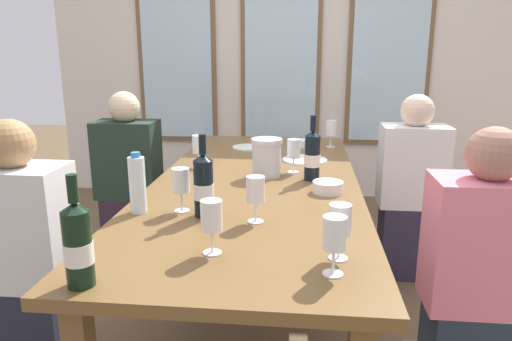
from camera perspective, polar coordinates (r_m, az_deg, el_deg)
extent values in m
plane|color=brown|center=(2.61, 0.00, -17.02)|extent=(12.00, 12.00, 0.00)
cube|color=silver|center=(4.43, 3.04, 15.54)|extent=(4.18, 0.06, 2.90)
cube|color=brown|center=(4.54, -9.51, 15.34)|extent=(0.72, 0.03, 1.88)
cube|color=silver|center=(4.52, -9.56, 15.34)|extent=(0.64, 0.01, 1.80)
cube|color=brown|center=(4.39, 3.01, 15.55)|extent=(0.72, 0.03, 1.88)
cube|color=silver|center=(4.37, 3.00, 15.55)|extent=(0.64, 0.01, 1.80)
cube|color=brown|center=(4.44, 15.79, 15.03)|extent=(0.72, 0.03, 1.88)
cube|color=silver|center=(4.43, 15.82, 15.04)|extent=(0.64, 0.01, 1.80)
cube|color=brown|center=(2.32, 0.00, -1.67)|extent=(0.98, 2.36, 0.04)
cube|color=brown|center=(3.51, -4.59, -2.39)|extent=(0.07, 0.07, 0.70)
cube|color=brown|center=(3.46, 8.38, -2.76)|extent=(0.07, 0.07, 0.70)
cylinder|color=white|center=(3.06, -0.94, 2.79)|extent=(0.20, 0.20, 0.01)
cylinder|color=white|center=(2.73, 5.86, 1.28)|extent=(0.25, 0.25, 0.01)
cylinder|color=silver|center=(2.38, 1.28, 1.33)|extent=(0.14, 0.14, 0.17)
cylinder|color=silver|center=(2.36, 1.29, 3.58)|extent=(0.16, 0.16, 0.02)
cylinder|color=black|center=(2.32, 6.73, 1.49)|extent=(0.07, 0.08, 0.22)
cone|color=black|center=(2.29, 6.82, 4.42)|extent=(0.07, 0.08, 0.02)
cylinder|color=black|center=(2.29, 6.86, 5.64)|extent=(0.03, 0.03, 0.08)
cylinder|color=#F6DECF|center=(2.32, 6.72, 1.23)|extent=(0.08, 0.08, 0.06)
cylinder|color=black|center=(1.37, -20.47, -8.78)|extent=(0.07, 0.08, 0.21)
cone|color=black|center=(1.33, -20.92, -4.08)|extent=(0.07, 0.08, 0.02)
cylinder|color=black|center=(1.31, -21.11, -2.03)|extent=(0.03, 0.03, 0.08)
cylinder|color=silver|center=(1.37, -20.43, -9.19)|extent=(0.08, 0.08, 0.06)
cylinder|color=black|center=(1.81, -6.28, -2.14)|extent=(0.08, 0.07, 0.22)
cone|color=black|center=(1.78, -6.38, 1.58)|extent=(0.08, 0.07, 0.02)
cylinder|color=black|center=(1.77, -6.43, 3.14)|extent=(0.03, 0.03, 0.08)
cylinder|color=silver|center=(1.82, -6.27, -2.47)|extent=(0.08, 0.08, 0.06)
cylinder|color=white|center=(2.14, 8.58, -1.98)|extent=(0.13, 0.13, 0.05)
cylinder|color=white|center=(3.12, 5.49, 3.28)|extent=(0.11, 0.11, 0.05)
cylinder|color=white|center=(1.90, -13.99, -1.71)|extent=(0.06, 0.06, 0.22)
cylinder|color=blue|center=(1.87, -14.22, 1.83)|extent=(0.04, 0.04, 0.02)
cylinder|color=white|center=(2.59, -6.82, 0.46)|extent=(0.06, 0.06, 0.00)
cylinder|color=white|center=(2.58, -6.85, 1.31)|extent=(0.01, 0.01, 0.07)
cylinder|color=white|center=(2.56, -6.90, 3.16)|extent=(0.07, 0.07, 0.09)
cylinder|color=white|center=(1.40, 9.16, -12.09)|extent=(0.06, 0.06, 0.00)
cylinder|color=white|center=(1.38, 9.22, -10.63)|extent=(0.01, 0.01, 0.07)
cylinder|color=white|center=(1.35, 9.37, -7.36)|extent=(0.07, 0.07, 0.09)
cylinder|color=beige|center=(1.36, 9.30, -8.76)|extent=(0.06, 0.06, 0.02)
cylinder|color=white|center=(1.50, 9.79, -10.28)|extent=(0.06, 0.06, 0.00)
cylinder|color=white|center=(1.48, 9.86, -8.90)|extent=(0.01, 0.01, 0.07)
cylinder|color=white|center=(1.45, 10.00, -5.81)|extent=(0.07, 0.07, 0.09)
cylinder|color=white|center=(3.13, 8.89, 2.83)|extent=(0.06, 0.06, 0.00)
cylinder|color=white|center=(3.13, 8.92, 3.54)|extent=(0.01, 0.01, 0.07)
cylinder|color=white|center=(3.11, 8.98, 5.07)|extent=(0.07, 0.07, 0.09)
cylinder|color=beige|center=(3.12, 8.95, 4.41)|extent=(0.06, 0.06, 0.02)
cylinder|color=white|center=(1.52, -5.24, -9.75)|extent=(0.06, 0.06, 0.00)
cylinder|color=white|center=(1.50, -5.27, -8.38)|extent=(0.01, 0.01, 0.07)
cylinder|color=white|center=(1.47, -5.35, -5.33)|extent=(0.07, 0.07, 0.09)
cylinder|color=#590C19|center=(1.48, -5.32, -6.35)|extent=(0.06, 0.06, 0.03)
cylinder|color=white|center=(1.91, -8.84, -4.77)|extent=(0.06, 0.06, 0.00)
cylinder|color=white|center=(1.89, -8.89, -3.64)|extent=(0.01, 0.01, 0.07)
cylinder|color=white|center=(1.87, -8.99, -1.16)|extent=(0.07, 0.07, 0.09)
cylinder|color=#590C19|center=(1.88, -8.95, -2.23)|extent=(0.06, 0.06, 0.02)
cylinder|color=white|center=(2.47, 4.48, -0.18)|extent=(0.06, 0.06, 0.00)
cylinder|color=white|center=(2.46, 4.50, 0.71)|extent=(0.01, 0.01, 0.07)
cylinder|color=white|center=(2.44, 4.54, 2.65)|extent=(0.07, 0.07, 0.09)
cylinder|color=beige|center=(2.45, 4.53, 1.99)|extent=(0.06, 0.06, 0.03)
cylinder|color=white|center=(1.77, -0.06, -6.11)|extent=(0.06, 0.06, 0.00)
cylinder|color=white|center=(1.76, -0.06, -4.90)|extent=(0.01, 0.01, 0.07)
cylinder|color=white|center=(1.73, -0.06, -2.24)|extent=(0.07, 0.07, 0.09)
cube|color=#222434|center=(2.28, -25.04, -17.02)|extent=(0.32, 0.24, 0.45)
cube|color=silver|center=(2.09, -26.39, -5.96)|extent=(0.38, 0.24, 0.48)
sphere|color=#9C754A|center=(2.01, -27.43, 2.82)|extent=(0.19, 0.19, 0.19)
cube|color=pink|center=(1.89, 25.50, -7.93)|extent=(0.38, 0.24, 0.48)
sphere|color=#9D6E59|center=(1.80, 26.61, 1.74)|extent=(0.19, 0.19, 0.19)
cube|color=#2E212D|center=(3.22, -14.56, -6.77)|extent=(0.32, 0.24, 0.45)
cube|color=#202F25|center=(3.08, -15.10, 1.32)|extent=(0.38, 0.24, 0.48)
sphere|color=beige|center=(3.03, -15.50, 7.33)|extent=(0.19, 0.19, 0.19)
cube|color=#2A2438|center=(3.09, 17.55, -7.87)|extent=(0.32, 0.24, 0.45)
cube|color=silver|center=(2.95, 18.23, 0.52)|extent=(0.38, 0.24, 0.48)
sphere|color=beige|center=(2.90, 18.74, 6.78)|extent=(0.19, 0.19, 0.19)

